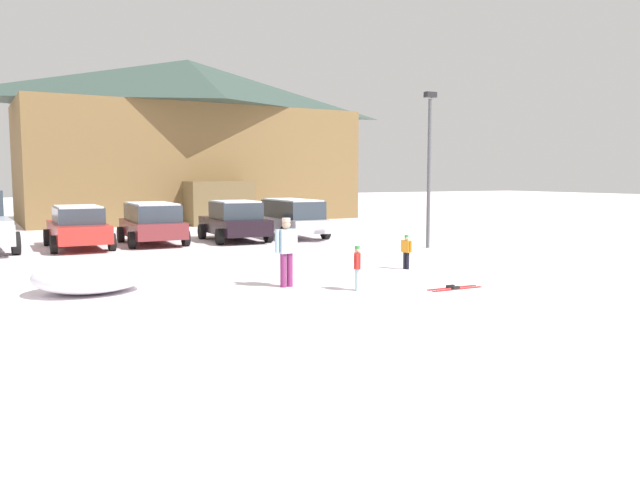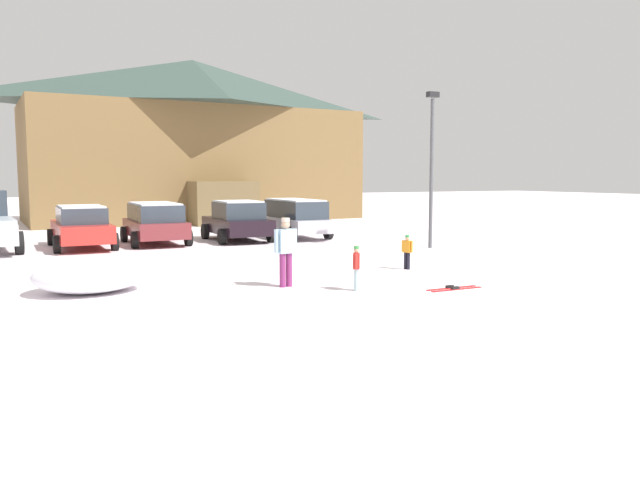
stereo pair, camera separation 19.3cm
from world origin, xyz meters
The scene contains 12 objects.
ground centered at (0.00, 0.00, 0.00)m, with size 160.00×160.00×0.00m, color white.
ski_lodge centered at (3.56, 29.00, 4.95)m, with size 20.39×10.93×9.77m.
parked_red_sedan centered at (-4.60, 15.30, 0.81)m, with size 2.17×4.67×1.59m.
parked_maroon_van centered at (-1.85, 15.46, 0.88)m, with size 2.27×4.15×1.63m.
parked_black_sedan centered at (1.46, 15.18, 0.84)m, with size 2.33×4.15×1.67m.
parked_silver_wagon centered at (4.21, 15.47, 0.90)m, with size 2.17×4.84×1.68m.
skier_child_in_orange_jacket centered at (3.13, 5.38, 0.56)m, with size 0.22×0.35×0.99m.
skier_adult_in_blue_parka centered at (-1.13, 4.33, 0.94)m, with size 0.62×0.29×1.67m.
skier_child_in_red_jacket centered at (0.14, 3.13, 0.59)m, with size 0.26×0.34×1.05m.
pair_of_skis centered at (2.29, 2.23, 0.02)m, with size 1.42×0.30×0.08m.
lamp_post centered at (7.03, 9.48, 3.22)m, with size 0.44×0.24×5.73m.
plowed_snow_pile centered at (-5.42, 5.68, 0.40)m, with size 2.53×2.03×0.80m, color white.
Camera 2 is at (-7.10, -9.31, 2.65)m, focal length 35.00 mm.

